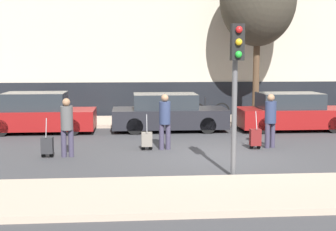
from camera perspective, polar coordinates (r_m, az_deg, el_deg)
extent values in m
plane|color=#38383A|center=(13.24, 6.12, -5.00)|extent=(80.00, 80.00, 0.00)
cube|color=tan|center=(9.68, 10.31, -9.28)|extent=(28.00, 2.50, 0.12)
cube|color=tan|center=(20.05, 2.40, -0.64)|extent=(28.00, 3.00, 0.12)
cube|color=#B7AD99|center=(23.55, 1.38, 13.48)|extent=(28.00, 2.74, 10.74)
cube|color=black|center=(22.12, 1.72, 2.03)|extent=(27.44, 0.06, 1.60)
cube|color=maroon|center=(17.90, -15.29, -0.43)|extent=(4.01, 1.80, 0.70)
cube|color=#23282D|center=(17.86, -15.87, 1.69)|extent=(2.20, 1.58, 0.64)
cylinder|color=black|center=(16.95, -11.64, -1.40)|extent=(0.60, 0.18, 0.60)
cylinder|color=black|center=(18.54, -11.04, -0.66)|extent=(0.60, 0.18, 0.60)
cylinder|color=black|center=(17.43, -19.77, -1.44)|extent=(0.60, 0.18, 0.60)
cylinder|color=black|center=(18.98, -18.51, -0.72)|extent=(0.60, 0.18, 0.60)
cube|color=black|center=(17.67, 0.20, -0.27)|extent=(4.28, 1.78, 0.70)
cube|color=#23282D|center=(17.59, -0.36, 1.76)|extent=(2.35, 1.57, 0.56)
cylinder|color=black|center=(17.07, 4.87, -1.21)|extent=(0.60, 0.18, 0.60)
cylinder|color=black|center=(18.64, 4.06, -0.50)|extent=(0.60, 0.18, 0.60)
cylinder|color=black|center=(16.84, -4.07, -1.32)|extent=(0.60, 0.18, 0.60)
cylinder|color=black|center=(18.43, -4.13, -0.59)|extent=(0.60, 0.18, 0.60)
cube|color=maroon|center=(18.40, 15.05, -0.22)|extent=(4.19, 1.71, 0.70)
cube|color=#23282D|center=(18.27, 14.62, 1.77)|extent=(2.30, 1.51, 0.58)
cylinder|color=black|center=(18.21, 19.69, -1.09)|extent=(0.60, 0.18, 0.60)
cylinder|color=black|center=(19.60, 17.85, -0.45)|extent=(0.60, 0.18, 0.60)
cylinder|color=black|center=(17.30, 11.83, -1.23)|extent=(0.60, 0.18, 0.60)
cylinder|color=black|center=(18.76, 10.51, -0.55)|extent=(0.60, 0.18, 0.60)
cylinder|color=#383347|center=(13.36, -12.59, -3.35)|extent=(0.15, 0.15, 0.76)
cylinder|color=#383347|center=(13.36, -11.73, -3.33)|extent=(0.15, 0.15, 0.76)
cylinder|color=#4C4C4C|center=(13.25, -12.24, -0.30)|extent=(0.34, 0.34, 0.67)
sphere|color=#936B4C|center=(13.20, -12.29, 1.60)|extent=(0.22, 0.22, 0.22)
cube|color=#262628|center=(13.39, -14.51, -3.54)|extent=(0.32, 0.24, 0.45)
cylinder|color=black|center=(13.47, -14.95, -4.74)|extent=(0.12, 0.03, 0.12)
cylinder|color=black|center=(13.43, -14.00, -4.74)|extent=(0.12, 0.03, 0.12)
cylinder|color=gray|center=(13.24, -14.63, -1.47)|extent=(0.02, 0.19, 0.53)
cylinder|color=#383347|center=(14.07, -0.79, -2.62)|extent=(0.15, 0.15, 0.78)
cylinder|color=#383347|center=(14.11, 0.00, -2.59)|extent=(0.15, 0.15, 0.78)
cylinder|color=#283351|center=(13.99, -0.40, 0.33)|extent=(0.34, 0.34, 0.68)
sphere|color=#936B4C|center=(13.94, -0.40, 2.15)|extent=(0.22, 0.22, 0.22)
cube|color=slate|center=(14.00, -2.60, -2.91)|extent=(0.32, 0.24, 0.42)
cylinder|color=black|center=(14.05, -3.05, -4.01)|extent=(0.12, 0.03, 0.12)
cylinder|color=black|center=(14.06, -2.14, -4.00)|extent=(0.12, 0.03, 0.12)
cylinder|color=gray|center=(13.86, -2.60, -0.99)|extent=(0.02, 0.19, 0.53)
cylinder|color=#383347|center=(14.63, 12.02, -2.42)|extent=(0.15, 0.15, 0.77)
cylinder|color=#383347|center=(14.75, 12.63, -2.35)|extent=(0.15, 0.15, 0.77)
cylinder|color=#283351|center=(14.59, 12.40, 0.40)|extent=(0.34, 0.34, 0.67)
sphere|color=#936B4C|center=(14.55, 12.45, 2.13)|extent=(0.22, 0.22, 0.22)
cube|color=maroon|center=(14.37, 10.59, -2.62)|extent=(0.32, 0.24, 0.50)
cylinder|color=black|center=(14.39, 10.13, -3.84)|extent=(0.12, 0.03, 0.12)
cylinder|color=black|center=(14.45, 11.00, -3.82)|extent=(0.12, 0.03, 0.12)
cylinder|color=gray|center=(14.22, 10.72, -0.59)|extent=(0.02, 0.19, 0.53)
cylinder|color=#515154|center=(10.78, 8.10, 1.61)|extent=(0.12, 0.12, 3.50)
cube|color=black|center=(10.56, 8.44, 8.83)|extent=(0.28, 0.24, 0.80)
sphere|color=red|center=(10.42, 8.66, 10.32)|extent=(0.15, 0.15, 0.15)
sphere|color=gold|center=(10.41, 8.63, 8.85)|extent=(0.15, 0.15, 0.15)
sphere|color=green|center=(10.41, 8.61, 7.39)|extent=(0.15, 0.15, 0.15)
torus|color=black|center=(20.02, 6.55, 0.52)|extent=(0.72, 0.06, 0.72)
torus|color=black|center=(19.84, 3.57, 0.50)|extent=(0.72, 0.06, 0.72)
cylinder|color=black|center=(19.90, 5.07, 1.07)|extent=(1.00, 0.05, 0.05)
cylinder|color=black|center=(19.85, 4.54, 1.65)|extent=(0.04, 0.04, 0.40)
cylinder|color=#4C3826|center=(20.63, 10.68, 4.65)|extent=(0.28, 0.28, 3.60)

